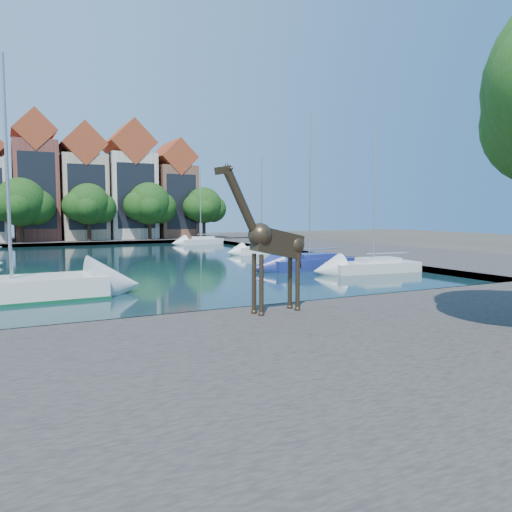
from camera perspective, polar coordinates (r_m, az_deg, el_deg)
The scene contains 18 objects.
ground at distance 19.79m, azimuth -2.47°, elevation -7.31°, with size 160.00×160.00×0.00m, color #38332B.
water_basin at distance 42.58m, azimuth -15.92°, elevation -0.82°, with size 38.00×50.00×0.08m, color black.
near_quay at distance 13.86m, azimuth 9.81°, elevation -11.71°, with size 50.00×14.00×0.50m, color #433E3A.
far_quay at distance 74.16m, azimuth -20.63°, elevation 1.61°, with size 60.00×16.00×0.50m, color #433E3A.
right_quay at distance 53.24m, azimuth 11.52°, elevation 0.63°, with size 14.00×52.00×0.50m, color #433E3A.
townhouse_center at distance 73.83m, azimuth -23.94°, elevation 7.79°, with size 5.44×9.18×16.93m.
townhouse_east_inner at distance 74.37m, azimuth -19.26°, elevation 7.43°, with size 5.94×9.18×15.79m.
townhouse_east_mid at distance 75.53m, azimuth -14.33°, elevation 7.80°, with size 6.43×9.18×16.65m.
townhouse_east_end at distance 77.16m, azimuth -9.57°, elevation 7.08°, with size 5.44×9.18×14.43m.
far_tree_mid_west at distance 68.16m, azimuth -25.20°, elevation 5.43°, with size 7.80×6.00×8.00m.
far_tree_mid_east at distance 68.86m, azimuth -18.51°, elevation 5.50°, with size 7.02×5.40×7.52m.
far_tree_east at distance 70.48m, azimuth -12.03°, elevation 5.72°, with size 7.54×5.80×7.84m.
far_tree_far_east at distance 72.94m, azimuth -5.92°, elevation 5.65°, with size 6.76×5.20×7.36m.
giraffe_statue at distance 18.34m, azimuth 1.73°, elevation 1.56°, with size 3.73×0.91×5.33m.
sailboat_right_a at distance 35.55m, azimuth 13.26°, elevation -0.95°, with size 6.65×2.96×9.78m.
sailboat_right_b at distance 36.86m, azimuth 6.11°, elevation -0.53°, with size 6.95×2.83×11.16m.
sailboat_right_c at distance 49.91m, azimuth 0.64°, elevation 0.92°, with size 5.42×2.08×9.59m.
sailboat_right_d at distance 65.69m, azimuth -6.33°, elevation 1.83°, with size 6.24×3.21×9.62m.
Camera 1 is at (-7.96, -17.62, 4.22)m, focal length 35.00 mm.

